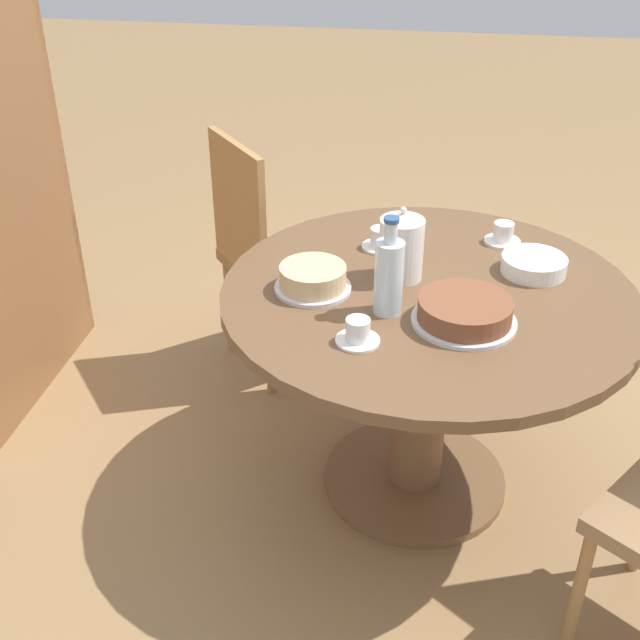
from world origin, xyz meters
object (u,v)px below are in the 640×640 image
at_px(coffee_pot, 401,246).
at_px(cup_b, 380,240).
at_px(cup_c, 358,333).
at_px(water_bottle, 389,275).
at_px(cup_a, 503,235).
at_px(chair_b, 273,252).
at_px(cake_second, 313,279).
at_px(cake_main, 465,312).

xyz_separation_m(coffee_pot, cup_b, (0.18, 0.07, -0.07)).
distance_m(cup_b, cup_c, 0.55).
relative_size(water_bottle, cup_c, 2.40).
bearing_deg(cup_a, chair_b, 71.34).
relative_size(cake_second, cup_c, 1.90).
bearing_deg(chair_b, cup_b, -170.14).
relative_size(cup_a, cup_c, 1.00).
bearing_deg(cup_b, chair_b, 49.02).
height_order(cake_second, cup_c, cake_second).
bearing_deg(chair_b, cake_second, 162.62).
distance_m(coffee_pot, water_bottle, 0.20).
xyz_separation_m(coffee_pot, cup_a, (0.28, -0.30, -0.07)).
relative_size(water_bottle, cake_main, 0.99).
height_order(chair_b, cup_c, chair_b).
distance_m(water_bottle, cake_main, 0.22).
height_order(cake_main, cup_c, cake_main).
height_order(chair_b, cake_main, chair_b).
xyz_separation_m(cup_a, cup_b, (-0.10, 0.38, 0.00)).
relative_size(cake_second, cup_b, 1.90).
bearing_deg(cake_main, coffee_pot, 39.33).
bearing_deg(cup_b, cake_second, 151.49).
distance_m(water_bottle, cup_c, 0.19).
height_order(water_bottle, cake_main, water_bottle).
bearing_deg(cup_b, cake_main, -147.49).
relative_size(cake_second, cup_a, 1.90).
distance_m(chair_b, cup_a, 0.89).
xyz_separation_m(cake_main, cup_b, (0.41, 0.26, -0.01)).
height_order(coffee_pot, cup_c, coffee_pot).
distance_m(cake_main, cup_a, 0.52).
bearing_deg(water_bottle, coffee_pot, -5.19).
height_order(coffee_pot, cup_b, coffee_pot).
relative_size(cake_main, cup_b, 2.42).
bearing_deg(cake_main, water_bottle, 82.40).
relative_size(coffee_pot, cup_c, 1.93).
relative_size(cup_b, cup_c, 1.00).
xyz_separation_m(water_bottle, cup_c, (-0.16, 0.06, -0.09)).
distance_m(chair_b, cup_c, 1.04).
bearing_deg(coffee_pot, chair_b, 42.23).
bearing_deg(cake_second, cup_b, -28.51).
bearing_deg(cup_c, cake_main, -62.89).
bearing_deg(cup_a, cup_c, 149.52).
bearing_deg(cake_main, cup_c, 117.11).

